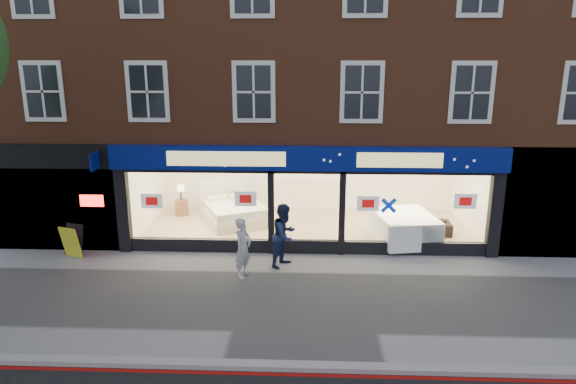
# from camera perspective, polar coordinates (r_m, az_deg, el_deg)

# --- Properties ---
(ground) EXTENTS (120.00, 120.00, 0.00)m
(ground) POSITION_cam_1_polar(r_m,az_deg,el_deg) (12.86, 1.92, -11.83)
(ground) COLOR gray
(ground) RESTS_ON ground
(kerb_line) EXTENTS (60.00, 0.10, 0.01)m
(kerb_line) POSITION_cam_1_polar(r_m,az_deg,el_deg) (10.18, 1.75, -19.68)
(kerb_line) COLOR #8C0A07
(kerb_line) RESTS_ON ground
(kerb_stone) EXTENTS (60.00, 0.25, 0.12)m
(kerb_stone) POSITION_cam_1_polar(r_m,az_deg,el_deg) (10.32, 1.77, -18.81)
(kerb_stone) COLOR gray
(kerb_stone) RESTS_ON ground
(showroom_floor) EXTENTS (11.00, 4.50, 0.10)m
(showroom_floor) POSITION_cam_1_polar(r_m,az_deg,el_deg) (17.69, 2.07, -3.99)
(showroom_floor) COLOR tan
(showroom_floor) RESTS_ON ground
(building) EXTENTS (19.00, 8.26, 10.30)m
(building) POSITION_cam_1_polar(r_m,az_deg,el_deg) (18.43, 2.26, 17.68)
(building) COLOR brown
(building) RESTS_ON ground
(display_bed) EXTENTS (2.74, 2.94, 1.33)m
(display_bed) POSITION_cam_1_polar(r_m,az_deg,el_deg) (18.17, -6.05, -2.15)
(display_bed) COLOR beige
(display_bed) RESTS_ON showroom_floor
(bedside_table) EXTENTS (0.58, 0.58, 0.55)m
(bedside_table) POSITION_cam_1_polar(r_m,az_deg,el_deg) (19.27, -11.73, -1.68)
(bedside_table) COLOR brown
(bedside_table) RESTS_ON showroom_floor
(mattress_stack) EXTENTS (2.06, 2.42, 0.85)m
(mattress_stack) POSITION_cam_1_polar(r_m,az_deg,el_deg) (16.65, 12.81, -3.87)
(mattress_stack) COLOR white
(mattress_stack) RESTS_ON showroom_floor
(sofa) EXTENTS (2.05, 0.85, 0.59)m
(sofa) POSITION_cam_1_polar(r_m,az_deg,el_deg) (17.42, 14.36, -3.56)
(sofa) COLOR black
(sofa) RESTS_ON showroom_floor
(a_board) EXTENTS (0.73, 0.60, 0.97)m
(a_board) POSITION_cam_1_polar(r_m,az_deg,el_deg) (16.47, -22.84, -5.05)
(a_board) COLOR gold
(a_board) RESTS_ON ground
(pedestrian_grey) EXTENTS (0.60, 0.71, 1.64)m
(pedestrian_grey) POSITION_cam_1_polar(r_m,az_deg,el_deg) (13.81, -5.03, -6.20)
(pedestrian_grey) COLOR #ACAFB4
(pedestrian_grey) RESTS_ON ground
(pedestrian_blue) EXTENTS (1.05, 1.11, 1.82)m
(pedestrian_blue) POSITION_cam_1_polar(r_m,az_deg,el_deg) (14.44, -0.37, -4.81)
(pedestrian_blue) COLOR #192448
(pedestrian_blue) RESTS_ON ground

